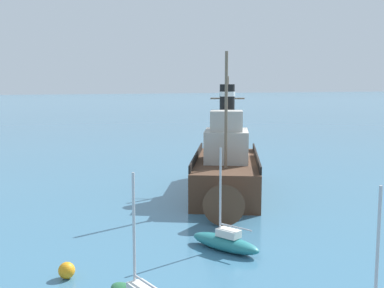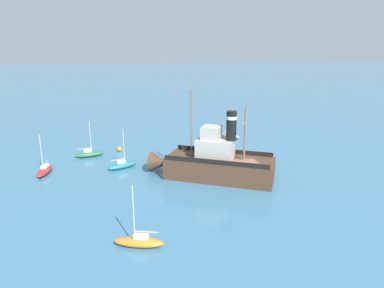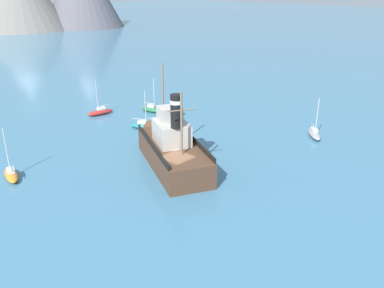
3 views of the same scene
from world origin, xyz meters
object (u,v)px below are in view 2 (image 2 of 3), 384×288
object	(u,v)px
sailboat_green	(89,154)
sailboat_teal	(122,165)
sailboat_red	(45,170)
mooring_buoy	(119,149)
sailboat_orange	(139,241)
old_tugboat	(214,163)
sailboat_grey	(230,135)

from	to	relation	value
sailboat_green	sailboat_teal	world-z (taller)	same
sailboat_red	mooring_buoy	xyz separation A→B (m)	(7.75, -8.46, -0.09)
sailboat_orange	sailboat_teal	xyz separation A→B (m)	(17.79, 1.41, 0.00)
sailboat_orange	mooring_buoy	size ratio (longest dim) A/B	7.20
sailboat_orange	sailboat_green	bearing A→B (deg)	14.19
mooring_buoy	old_tugboat	bearing A→B (deg)	-139.37
sailboat_orange	sailboat_teal	world-z (taller)	same
sailboat_teal	old_tugboat	bearing A→B (deg)	-116.65
sailboat_orange	mooring_buoy	world-z (taller)	sailboat_orange
sailboat_red	sailboat_grey	bearing A→B (deg)	-64.87
sailboat_red	sailboat_green	size ratio (longest dim) A/B	1.00
sailboat_grey	sailboat_teal	size ratio (longest dim) A/B	1.00
sailboat_orange	sailboat_teal	size ratio (longest dim) A/B	1.00
sailboat_grey	mooring_buoy	size ratio (longest dim) A/B	7.20
sailboat_green	sailboat_orange	bearing A→B (deg)	-165.81
sailboat_green	old_tugboat	bearing A→B (deg)	-125.88
sailboat_grey	sailboat_teal	bearing A→B (deg)	124.81
sailboat_grey	sailboat_teal	world-z (taller)	same
sailboat_green	mooring_buoy	xyz separation A→B (m)	(1.91, -3.97, -0.09)
old_tugboat	sailboat_teal	world-z (taller)	old_tugboat
sailboat_teal	mooring_buoy	world-z (taller)	sailboat_teal
old_tugboat	sailboat_teal	xyz separation A→B (m)	(5.18, 10.32, -1.40)
sailboat_red	sailboat_grey	size ratio (longest dim) A/B	1.00
sailboat_grey	sailboat_green	world-z (taller)	same
sailboat_orange	mooring_buoy	bearing A→B (deg)	4.36
sailboat_orange	sailboat_teal	distance (m)	17.84
old_tugboat	sailboat_teal	bearing A→B (deg)	63.35
sailboat_green	sailboat_orange	xyz separation A→B (m)	(-23.32, -5.90, 0.00)
sailboat_red	sailboat_grey	world-z (taller)	same
sailboat_orange	sailboat_red	bearing A→B (deg)	30.71
sailboat_green	sailboat_teal	xyz separation A→B (m)	(-5.53, -4.49, 0.00)
sailboat_grey	sailboat_teal	xyz separation A→B (m)	(-12.00, 17.26, 0.00)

